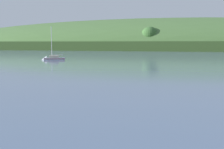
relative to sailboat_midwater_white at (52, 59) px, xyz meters
The scene contains 2 objects.
far_shoreline_hill 140.42m from the sailboat_midwater_white, 88.08° to the left, with size 494.79×132.19×42.99m.
sailboat_midwater_white is the anchor object (origin of this frame).
Camera 1 is at (3.01, 4.59, 4.48)m, focal length 47.65 mm.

